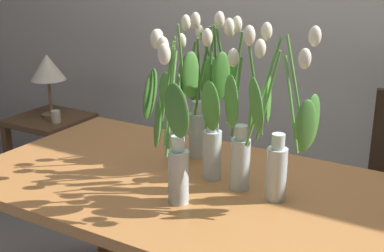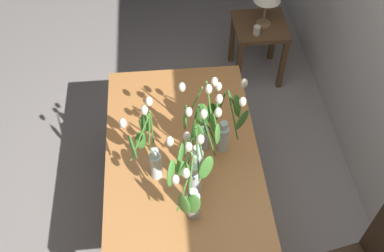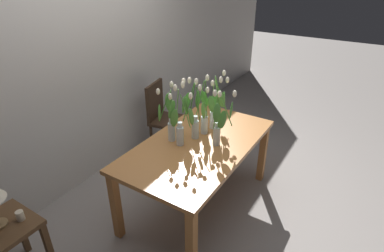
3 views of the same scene
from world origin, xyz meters
TOP-DOWN VIEW (x-y plane):
  - ground_plane at (0.00, 0.00)m, footprint 18.00×18.00m
  - dining_table at (0.00, 0.00)m, footprint 1.60×0.90m
  - tulip_vase_0 at (0.34, 0.00)m, footprint 0.24×0.17m
  - tulip_vase_1 at (0.05, 0.09)m, footprint 0.21×0.21m
  - tulip_vase_2 at (-0.10, 0.25)m, footprint 0.23×0.24m
  - tulip_vase_3 at (0.05, -0.18)m, footprint 0.21×0.18m
  - tulip_vase_4 at (0.18, 0.05)m, footprint 0.22×0.20m
  - tulip_vase_5 at (-0.12, 0.12)m, footprint 0.15×0.23m
  - side_table at (-1.49, 0.76)m, footprint 0.44×0.44m
  - pillar_candle at (-1.36, 0.70)m, footprint 0.06×0.06m

SIDE VIEW (x-z plane):
  - ground_plane at x=0.00m, z-range 0.00..0.00m
  - side_table at x=-1.49m, z-range 0.16..0.71m
  - pillar_candle at x=-1.36m, z-range 0.55..0.62m
  - dining_table at x=0.00m, z-range 0.28..1.02m
  - tulip_vase_5 at x=-0.12m, z-range 0.64..1.21m
  - tulip_vase_2 at x=-0.10m, z-range 0.67..1.21m
  - tulip_vase_3 at x=0.05m, z-range 0.67..1.24m
  - tulip_vase_4 at x=0.18m, z-range 0.67..1.25m
  - tulip_vase_0 at x=0.34m, z-range 0.68..1.26m
  - tulip_vase_1 at x=0.05m, z-range 0.69..1.28m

